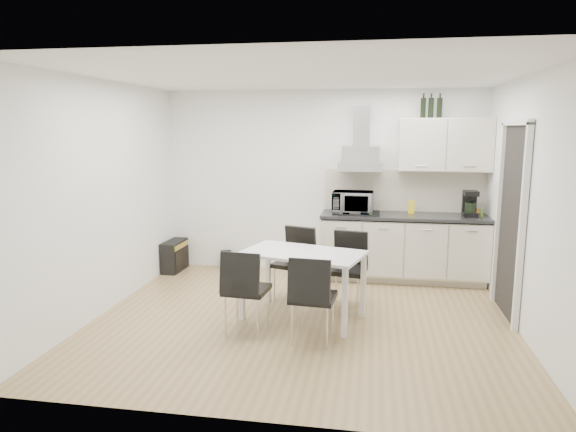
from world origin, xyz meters
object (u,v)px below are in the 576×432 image
object	(u,v)px
chair_far_right	(347,271)
guitar_amp	(175,256)
chair_near_left	(247,291)
kitchenette	(406,221)
dining_table	(303,260)
chair_near_right	(313,298)
chair_far_left	(294,265)
floor_speaker	(226,260)

from	to	relation	value
chair_far_right	guitar_amp	distance (m)	2.83
chair_near_left	guitar_amp	size ratio (longest dim) A/B	1.63
kitchenette	dining_table	size ratio (longest dim) A/B	1.77
chair_far_right	chair_near_right	size ratio (longest dim) A/B	1.00
kitchenette	chair_far_right	distance (m)	1.50
dining_table	chair_far_left	distance (m)	0.65
kitchenette	floor_speaker	xyz separation A→B (m)	(-2.59, 0.17, -0.70)
dining_table	chair_near_left	world-z (taller)	chair_near_left
chair_near_right	guitar_amp	distance (m)	3.18
chair_near_right	kitchenette	bearing A→B (deg)	70.91
dining_table	chair_near_right	bearing A→B (deg)	-57.62
kitchenette	chair_far_right	bearing A→B (deg)	-120.14
chair_near_right	floor_speaker	size ratio (longest dim) A/B	3.39
chair_near_right	chair_far_right	bearing A→B (deg)	79.70
kitchenette	chair_far_left	distance (m)	1.80
chair_near_left	guitar_amp	xyz separation A→B (m)	(-1.61, 2.06, -0.22)
guitar_amp	chair_far_left	bearing A→B (deg)	-25.57
guitar_amp	kitchenette	bearing A→B (deg)	3.37
kitchenette	floor_speaker	size ratio (longest dim) A/B	9.71
kitchenette	chair_near_right	xyz separation A→B (m)	(-1.00, -2.27, -0.39)
chair_near_left	guitar_amp	distance (m)	2.62
chair_far_left	chair_near_left	xyz separation A→B (m)	(-0.32, -1.06, 0.00)
chair_far_left	chair_near_right	distance (m)	1.24
chair_far_left	floor_speaker	xyz separation A→B (m)	(-1.21, 1.25, -0.31)
chair_far_right	chair_near_left	bearing A→B (deg)	52.94
kitchenette	chair_far_left	xyz separation A→B (m)	(-1.38, -1.08, -0.39)
chair_far_right	chair_near_left	size ratio (longest dim) A/B	1.00
guitar_amp	floor_speaker	distance (m)	0.76
chair_far_left	chair_near_left	world-z (taller)	same
guitar_amp	floor_speaker	size ratio (longest dim) A/B	2.08
kitchenette	chair_near_left	bearing A→B (deg)	-128.33
kitchenette	chair_near_right	world-z (taller)	kitchenette
chair_far_right	chair_near_left	world-z (taller)	same
kitchenette	guitar_amp	bearing A→B (deg)	-178.53
chair_far_right	chair_near_right	bearing A→B (deg)	85.33
chair_far_left	chair_far_right	world-z (taller)	same
guitar_amp	chair_near_right	bearing A→B (deg)	-41.62
kitchenette	chair_far_right	xyz separation A→B (m)	(-0.73, -1.26, -0.39)
chair_far_left	chair_near_right	size ratio (longest dim) A/B	1.00
chair_far_right	guitar_amp	world-z (taller)	chair_far_right
floor_speaker	kitchenette	bearing A→B (deg)	-19.71
chair_near_right	floor_speaker	distance (m)	2.93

